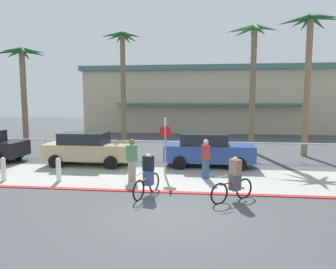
{
  "coord_description": "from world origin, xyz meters",
  "views": [
    {
      "loc": [
        0.82,
        -8.35,
        3.31
      ],
      "look_at": [
        -0.83,
        6.0,
        1.69
      ],
      "focal_mm": 32.2,
      "sensor_mm": 36.0,
      "label": 1
    }
  ],
  "objects": [
    {
      "name": "palm_tree_3",
      "position": [
        6.94,
        10.37,
        6.25
      ],
      "size": [
        3.61,
        3.3,
        8.28
      ],
      "color": "#846B4C",
      "rests_on": "ground"
    },
    {
      "name": "cyclist_yellow_1",
      "position": [
        -1.07,
        1.83,
        0.69
      ],
      "size": [
        0.65,
        1.74,
        1.5
      ],
      "color": "black",
      "rests_on": "ground"
    },
    {
      "name": "sidewalk_strip",
      "position": [
        0.0,
        4.2,
        0.01
      ],
      "size": [
        44.0,
        4.0,
        0.02
      ],
      "primitive_type": "cube",
      "color": "#9E9E93",
      "rests_on": "ground"
    },
    {
      "name": "cyclist_red_0",
      "position": [
        1.88,
        1.57,
        0.69
      ],
      "size": [
        1.47,
        1.16,
        1.5
      ],
      "color": "black",
      "rests_on": "ground"
    },
    {
      "name": "pedestrian_1",
      "position": [
        -2.08,
        3.69,
        0.81
      ],
      "size": [
        0.47,
        0.46,
        1.74
      ],
      "color": "gray",
      "rests_on": "ground"
    },
    {
      "name": "bollard_0",
      "position": [
        -5.03,
        3.18,
        0.52
      ],
      "size": [
        0.2,
        0.2,
        1.0
      ],
      "color": "white",
      "rests_on": "ground"
    },
    {
      "name": "ground_plane",
      "position": [
        0.0,
        10.0,
        0.0
      ],
      "size": [
        80.0,
        80.0,
        0.0
      ],
      "primitive_type": "plane",
      "color": "#424447"
    },
    {
      "name": "palm_tree_0",
      "position": [
        -10.83,
        10.27,
        5.09
      ],
      "size": [
        3.29,
        2.99,
        6.75
      ],
      "color": "#756047",
      "rests_on": "ground"
    },
    {
      "name": "building_backdrop",
      "position": [
        1.42,
        26.78,
        3.45
      ],
      "size": [
        26.57,
        10.98,
        6.86
      ],
      "color": "#BCAD8E",
      "rests_on": "ground"
    },
    {
      "name": "car_tan_1",
      "position": [
        -5.02,
        6.43,
        0.87
      ],
      "size": [
        4.4,
        2.02,
        1.69
      ],
      "color": "tan",
      "rests_on": "ground"
    },
    {
      "name": "palm_tree_1",
      "position": [
        -5.03,
        13.47,
        6.34
      ],
      "size": [
        2.94,
        3.53,
        8.32
      ],
      "color": "#756047",
      "rests_on": "ground"
    },
    {
      "name": "stop_sign_bike_lane",
      "position": [
        -0.77,
        4.44,
        1.68
      ],
      "size": [
        0.52,
        0.56,
        2.56
      ],
      "color": "gray",
      "rests_on": "ground"
    },
    {
      "name": "pedestrian_0",
      "position": [
        0.98,
        4.34,
        0.78
      ],
      "size": [
        0.4,
        0.46,
        1.69
      ],
      "color": "#384C7A",
      "rests_on": "ground"
    },
    {
      "name": "car_blue_2",
      "position": [
        1.1,
        6.75,
        0.87
      ],
      "size": [
        4.4,
        2.02,
        1.69
      ],
      "color": "#284793",
      "rests_on": "ground"
    },
    {
      "name": "curb_paint",
      "position": [
        0.0,
        2.2,
        0.01
      ],
      "size": [
        44.0,
        0.24,
        0.03
      ],
      "primitive_type": "cube",
      "color": "maroon",
      "rests_on": "ground"
    },
    {
      "name": "rail_fence",
      "position": [
        0.0,
        8.5,
        0.84
      ],
      "size": [
        21.94,
        0.08,
        1.04
      ],
      "color": "white",
      "rests_on": "ground"
    },
    {
      "name": "palm_tree_2",
      "position": [
        3.96,
        11.55,
        6.07
      ],
      "size": [
        3.23,
        3.32,
        8.1
      ],
      "color": "#756047",
      "rests_on": "ground"
    },
    {
      "name": "bollard_1",
      "position": [
        -7.32,
        2.97,
        0.52
      ],
      "size": [
        0.2,
        0.2,
        1.0
      ],
      "color": "white",
      "rests_on": "ground"
    }
  ]
}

